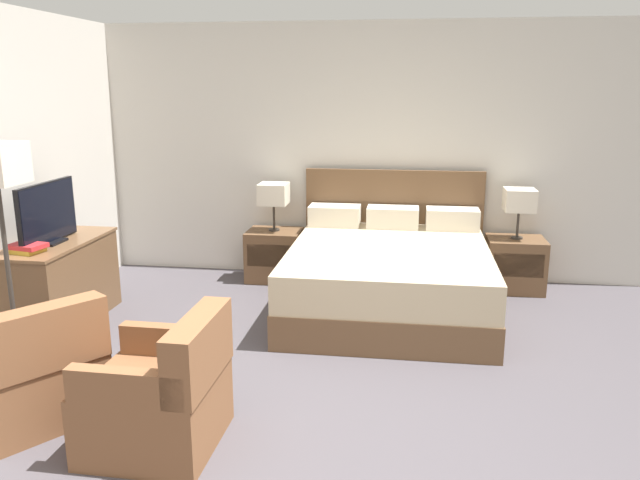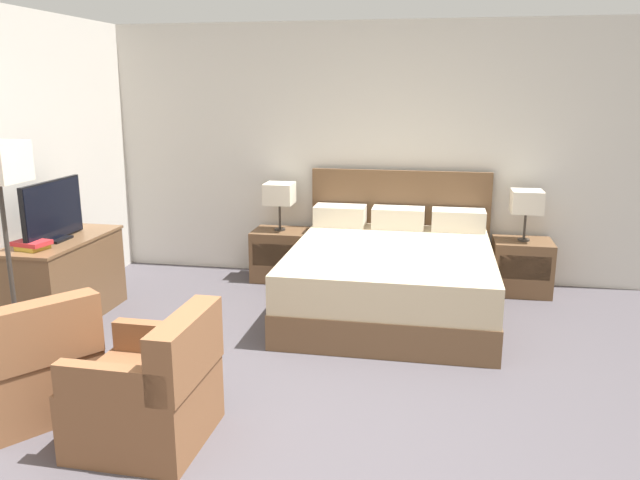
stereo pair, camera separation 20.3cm
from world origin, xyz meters
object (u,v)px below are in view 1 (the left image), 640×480
table_lamp_left (274,194)px  book_blue_cover (27,246)px  book_red_cover (28,250)px  armchair_companion (162,397)px  armchair_by_window (35,374)px  bed (389,275)px  nightstand_left (275,255)px  dresser (59,281)px  table_lamp_right (520,201)px  tv (48,214)px  nightstand_right (515,264)px

table_lamp_left → book_blue_cover: bearing=-129.9°
book_red_cover → armchair_companion: 2.05m
armchair_by_window → armchair_companion: same height
bed → nightstand_left: size_ratio=3.74×
dresser → table_lamp_right: bearing=20.5°
table_lamp_left → tv: size_ratio=0.63×
table_lamp_right → dresser: table_lamp_right is taller
table_lamp_right → armchair_by_window: (-3.20, -2.91, -0.60)m
bed → book_blue_cover: (-2.71, -1.09, 0.44)m
dresser → armchair_companion: (1.55, -1.62, -0.08)m
nightstand_right → table_lamp_left: bearing=180.0°
table_lamp_right → nightstand_left: bearing=-180.0°
table_lamp_right → armchair_companion: (-2.34, -3.07, -0.60)m
table_lamp_left → book_red_cover: bearing=-129.9°
table_lamp_left → dresser: bearing=-136.1°
nightstand_left → table_lamp_right: size_ratio=1.12×
table_lamp_right → tv: (-3.89, -1.52, 0.06)m
nightstand_right → book_red_cover: (-3.89, -1.81, 0.47)m
table_lamp_left → table_lamp_right: (2.38, 0.00, 0.00)m
nightstand_left → nightstand_right: same height
armchair_companion → table_lamp_left: bearing=90.7°
book_red_cover → table_lamp_right: bearing=25.0°
table_lamp_right → book_blue_cover: (-3.90, -1.81, -0.13)m
bed → nightstand_left: bearing=149.0°
nightstand_left → tv: size_ratio=0.71×
bed → book_red_cover: (-2.70, -1.09, 0.41)m
nightstand_right → armchair_by_window: (-3.20, -2.91, 0.03)m
book_blue_cover → armchair_companion: size_ratio=0.34×
table_lamp_left → bed: bearing=-31.1°
nightstand_right → table_lamp_right: (0.00, 0.00, 0.63)m
book_red_cover → book_blue_cover: size_ratio=0.77×
table_lamp_left → armchair_companion: bearing=-89.3°
nightstand_left → book_red_cover: size_ratio=2.76×
dresser → armchair_by_window: armchair_by_window is taller
nightstand_left → dresser: dresser is taller
book_red_cover → armchair_companion: (1.55, -1.26, -0.44)m
nightstand_left → book_red_cover: bearing=-129.9°
book_red_cover → tv: bearing=88.6°
bed → armchair_companion: bearing=-116.1°
nightstand_right → dresser: (-3.89, -1.45, 0.11)m
table_lamp_left → table_lamp_right: same height
bed → table_lamp_left: bed is taller
table_lamp_left → book_red_cover: table_lamp_left is taller
nightstand_left → dresser: (-1.51, -1.45, 0.11)m
book_red_cover → book_blue_cover: 0.03m
table_lamp_right → book_blue_cover: size_ratio=1.89×
table_lamp_left → armchair_by_window: bearing=-105.6°
tv → book_red_cover: (-0.01, -0.29, -0.22)m
bed → table_lamp_left: (-1.19, 0.72, 0.57)m
nightstand_right → table_lamp_left: table_lamp_left is taller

